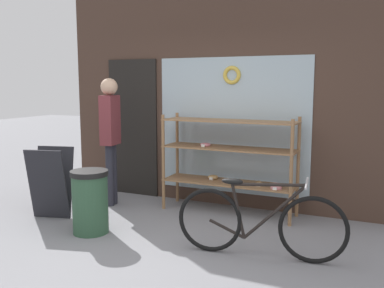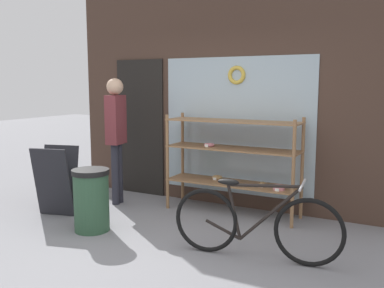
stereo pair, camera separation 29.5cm
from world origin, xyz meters
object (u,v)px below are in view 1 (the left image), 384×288
sandwich_board (51,183)px  display_case (229,154)px  pedestrian (110,130)px  bicycle (259,222)px  trash_bin (90,199)px

sandwich_board → display_case: bearing=15.2°
display_case → pedestrian: bearing=-168.5°
display_case → sandwich_board: 2.36m
display_case → bicycle: display_case is taller
display_case → trash_bin: (-1.20, -1.42, -0.40)m
display_case → pedestrian: size_ratio=0.99×
bicycle → pedestrian: bearing=151.2°
display_case → sandwich_board: display_case is taller
pedestrian → bicycle: bearing=-120.8°
display_case → pedestrian: (-1.67, -0.34, 0.29)m
bicycle → sandwich_board: size_ratio=1.86×
sandwich_board → pedestrian: pedestrian is taller
bicycle → pedestrian: size_ratio=0.94×
trash_bin → bicycle: bearing=3.7°
sandwich_board → trash_bin: sandwich_board is taller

